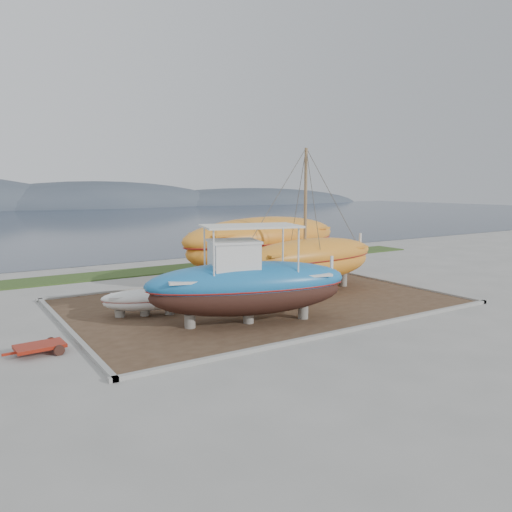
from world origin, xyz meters
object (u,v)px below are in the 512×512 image
blue_caique (248,275)px  red_trailer (40,349)px  white_dinghy (145,303)px  orange_sailboat (311,221)px  orange_bare_hull (264,250)px

blue_caique → red_trailer: 8.22m
blue_caique → white_dinghy: blue_caique is taller
white_dinghy → orange_sailboat: orange_sailboat is taller
blue_caique → white_dinghy: 4.95m
white_dinghy → orange_bare_hull: (8.92, 3.97, 1.30)m
white_dinghy → orange_bare_hull: size_ratio=0.33×
white_dinghy → red_trailer: size_ratio=1.56×
white_dinghy → red_trailer: bearing=-129.5°
blue_caique → orange_bare_hull: 9.42m
blue_caique → red_trailer: blue_caique is taller
blue_caique → orange_sailboat: size_ratio=0.96×
white_dinghy → orange_bare_hull: orange_bare_hull is taller
orange_bare_hull → red_trailer: size_ratio=4.76×
blue_caique → orange_sailboat: (6.09, 3.46, 1.75)m
blue_caique → red_trailer: bearing=-169.3°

